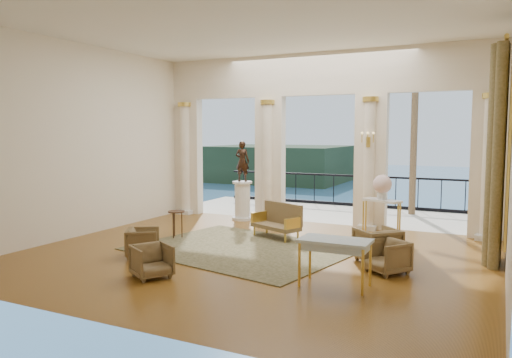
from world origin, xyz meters
The scene contains 23 objects.
floor centered at (0.00, 0.00, 0.00)m, with size 9.00×9.00×0.00m, color #512F0E.
room_walls centered at (0.00, -1.12, 2.88)m, with size 9.00×9.00×9.00m.
arcade centered at (0.00, 3.82, 2.58)m, with size 9.00×0.56×4.50m.
terrace centered at (0.00, 5.80, -0.05)m, with size 10.00×3.60×0.10m, color #BBB19D.
balustrade centered at (0.00, 7.40, 0.41)m, with size 9.00×0.06×1.03m.
palm_tree centered at (2.00, 6.60, 4.09)m, with size 2.00×2.00×4.50m.
headland centered at (-30.00, 70.00, -3.00)m, with size 22.00×18.00×6.00m, color black.
sea centered at (0.00, 60.00, -6.00)m, with size 160.00×160.00×0.00m, color #285289.
curtain centered at (4.28, 1.50, 2.02)m, with size 0.33×1.40×4.09m.
window_frame centered at (4.47, 1.50, 2.10)m, with size 0.04×1.60×3.40m, color gold.
wall_sconce centered at (1.40, 3.51, 2.23)m, with size 0.30×0.11×0.33m.
rug centered at (-0.44, 0.39, 0.01)m, with size 4.22×3.28×0.02m, color #2F341B.
armchair_a centered at (-0.86, -2.08, 0.31)m, with size 0.60×0.56×0.62m, color #4C3D1E.
armchair_b centered at (2.64, -0.05, 0.32)m, with size 0.62×0.58×0.64m, color #4C3D1E.
armchair_c centered at (2.33, 0.57, 0.36)m, with size 0.71×0.66×0.73m, color #4C3D1E.
armchair_d centered at (-1.91, -1.02, 0.31)m, with size 0.60×0.57×0.62m, color #4C3D1E.
settee centered at (-0.22, 1.76, 0.40)m, with size 1.32×0.95×0.81m.
game_table centered at (2.06, -1.18, 0.68)m, with size 1.12×0.62×0.76m.
pedestal centered at (-2.09, 3.50, 0.52)m, with size 0.59×0.59×1.08m.
statue centered at (-2.09, 3.50, 1.64)m, with size 0.41×0.27×1.12m, color black.
console_table centered at (1.86, 3.07, 0.72)m, with size 0.97×0.70×0.86m.
urn centered at (1.86, 3.07, 1.20)m, with size 0.44×0.44×0.58m.
side_table centered at (-2.32, 0.69, 0.54)m, with size 0.39×0.39×0.63m.
Camera 1 is at (4.38, -8.67, 2.46)m, focal length 35.00 mm.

